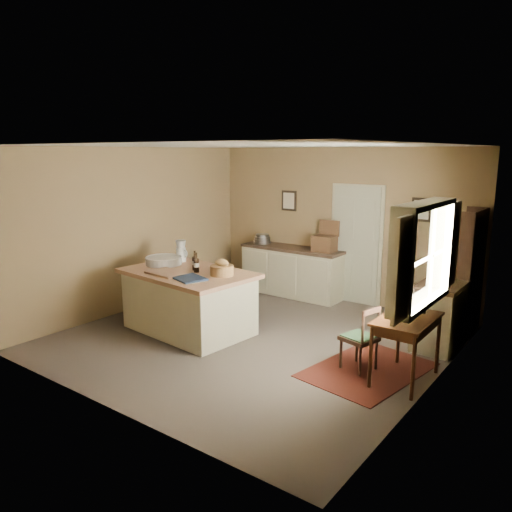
{
  "coord_description": "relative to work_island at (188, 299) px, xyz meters",
  "views": [
    {
      "loc": [
        4.04,
        -5.42,
        2.62
      ],
      "look_at": [
        -0.14,
        0.22,
        1.15
      ],
      "focal_mm": 35.0,
      "sensor_mm": 36.0,
      "label": 1
    }
  ],
  "objects": [
    {
      "name": "window",
      "position": [
        3.41,
        0.12,
        1.07
      ],
      "size": [
        0.25,
        1.99,
        1.12
      ],
      "color": "#BEB798",
      "rests_on": "ground"
    },
    {
      "name": "rug",
      "position": [
        2.74,
        0.29,
        -0.48
      ],
      "size": [
        1.33,
        1.75,
        0.01
      ],
      "primitive_type": "cube",
      "rotation": [
        0.0,
        0.0,
        -0.15
      ],
      "color": "#46160D",
      "rests_on": "ground"
    },
    {
      "name": "desk_chair",
      "position": [
        2.62,
        0.25,
        -0.08
      ],
      "size": [
        0.45,
        0.45,
        0.79
      ],
      "primitive_type": null,
      "rotation": [
        0.0,
        0.0,
        -0.25
      ],
      "color": "#311E15",
      "rests_on": "ground"
    },
    {
      "name": "wall_left",
      "position": [
        -1.51,
        0.32,
        0.87
      ],
      "size": [
        0.1,
        5.0,
        2.7
      ],
      "primitive_type": "cube",
      "color": "olive",
      "rests_on": "ground"
    },
    {
      "name": "ground",
      "position": [
        0.99,
        0.32,
        -0.48
      ],
      "size": [
        5.0,
        5.0,
        0.0
      ],
      "primitive_type": "plane",
      "color": "brown",
      "rests_on": "ground"
    },
    {
      "name": "door",
      "position": [
        1.34,
        2.79,
        0.57
      ],
      "size": [
        0.97,
        0.06,
        2.11
      ],
      "primitive_type": "cube",
      "color": "#B4B699",
      "rests_on": "ground"
    },
    {
      "name": "ceiling",
      "position": [
        0.99,
        0.32,
        2.22
      ],
      "size": [
        5.0,
        5.0,
        0.0
      ],
      "primitive_type": "plane",
      "color": "silver",
      "rests_on": "wall_back"
    },
    {
      "name": "wall_right",
      "position": [
        3.49,
        0.32,
        0.87
      ],
      "size": [
        0.1,
        5.0,
        2.7
      ],
      "primitive_type": "cube",
      "color": "olive",
      "rests_on": "ground"
    },
    {
      "name": "shelving_unit",
      "position": [
        3.33,
        2.32,
        0.43
      ],
      "size": [
        0.31,
        0.82,
        1.83
      ],
      "color": "#311E15",
      "rests_on": "ground"
    },
    {
      "name": "sideboard",
      "position": [
        0.2,
        2.52,
        -0.0
      ],
      "size": [
        1.96,
        0.56,
        1.18
      ],
      "color": "#BEB798",
      "rests_on": "ground"
    },
    {
      "name": "writing_desk",
      "position": [
        3.19,
        0.29,
        0.19
      ],
      "size": [
        0.57,
        0.92,
        0.82
      ],
      "color": "#33190A",
      "rests_on": "ground"
    },
    {
      "name": "work_island",
      "position": [
        0.0,
        0.0,
        0.0
      ],
      "size": [
        2.01,
        1.41,
        1.2
      ],
      "rotation": [
        0.0,
        0.0,
        -0.09
      ],
      "color": "#BEB798",
      "rests_on": "ground"
    },
    {
      "name": "wall_front",
      "position": [
        0.99,
        -2.18,
        0.87
      ],
      "size": [
        5.0,
        0.1,
        2.7
      ],
      "primitive_type": "cube",
      "color": "olive",
      "rests_on": "ground"
    },
    {
      "name": "wall_back",
      "position": [
        0.99,
        2.82,
        0.87
      ],
      "size": [
        5.0,
        0.1,
        2.7
      ],
      "primitive_type": "cube",
      "color": "olive",
      "rests_on": "ground"
    },
    {
      "name": "framed_prints",
      "position": [
        1.19,
        2.8,
        1.24
      ],
      "size": [
        2.82,
        0.02,
        0.38
      ],
      "color": "black",
      "rests_on": "ground"
    },
    {
      "name": "right_cabinet",
      "position": [
        3.19,
        1.61,
        -0.02
      ],
      "size": [
        0.55,
        0.98,
        0.99
      ],
      "color": "#BEB798",
      "rests_on": "ground"
    }
  ]
}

